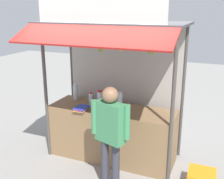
# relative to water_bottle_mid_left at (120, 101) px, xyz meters

# --- Properties ---
(ground_plane) EXTENTS (20.00, 20.00, 0.00)m
(ground_plane) POSITION_rel_water_bottle_mid_left_xyz_m (-0.13, -0.04, -1.12)
(ground_plane) COLOR gray
(stall_counter) EXTENTS (2.27, 0.74, 0.97)m
(stall_counter) POSITION_rel_water_bottle_mid_left_xyz_m (-0.13, -0.04, -0.63)
(stall_counter) COLOR olive
(stall_counter) RESTS_ON ground
(stall_structure) EXTENTS (2.47, 1.67, 2.83)m
(stall_structure) POSITION_rel_water_bottle_mid_left_xyz_m (-0.13, 0.14, 0.61)
(stall_structure) COLOR #4C4742
(stall_structure) RESTS_ON ground
(water_bottle_mid_left) EXTENTS (0.09, 0.09, 0.32)m
(water_bottle_mid_left) POSITION_rel_water_bottle_mid_left_xyz_m (0.00, 0.00, 0.00)
(water_bottle_mid_left) COLOR silver
(water_bottle_mid_left) RESTS_ON stall_counter
(water_bottle_back_left) EXTENTS (0.09, 0.09, 0.31)m
(water_bottle_back_left) POSITION_rel_water_bottle_mid_left_xyz_m (-0.99, 0.15, -0.00)
(water_bottle_back_left) COLOR silver
(water_bottle_back_left) RESTS_ON stall_counter
(water_bottle_front_right) EXTENTS (0.06, 0.06, 0.23)m
(water_bottle_front_right) POSITION_rel_water_bottle_mid_left_xyz_m (-0.27, 0.27, -0.04)
(water_bottle_front_right) COLOR silver
(water_bottle_front_right) RESTS_ON stall_counter
(water_bottle_front_left) EXTENTS (0.07, 0.07, 0.24)m
(water_bottle_front_left) POSITION_rel_water_bottle_mid_left_xyz_m (-0.57, -0.02, -0.03)
(water_bottle_front_left) COLOR silver
(water_bottle_front_left) RESTS_ON stall_counter
(water_bottle_center) EXTENTS (0.08, 0.08, 0.30)m
(water_bottle_center) POSITION_rel_water_bottle_mid_left_xyz_m (-0.40, 0.00, -0.01)
(water_bottle_center) COLOR silver
(water_bottle_center) RESTS_ON stall_counter
(water_bottle_far_right) EXTENTS (0.07, 0.07, 0.24)m
(water_bottle_far_right) POSITION_rel_water_bottle_mid_left_xyz_m (-0.43, 0.15, -0.03)
(water_bottle_far_right) COLOR silver
(water_bottle_far_right) RESTS_ON stall_counter
(magazine_stack_left) EXTENTS (0.23, 0.29, 0.06)m
(magazine_stack_left) POSITION_rel_water_bottle_mid_left_xyz_m (-0.59, -0.32, -0.12)
(magazine_stack_left) COLOR yellow
(magazine_stack_left) RESTS_ON stall_counter
(magazine_stack_rear_center) EXTENTS (0.21, 0.31, 0.04)m
(magazine_stack_rear_center) POSITION_rel_water_bottle_mid_left_xyz_m (0.02, -0.22, -0.13)
(magazine_stack_rear_center) COLOR black
(magazine_stack_rear_center) RESTS_ON stall_counter
(banana_bunch_inner_left) EXTENTS (0.10, 0.10, 0.24)m
(banana_bunch_inner_left) POSITION_rel_water_bottle_mid_left_xyz_m (-0.84, -0.51, 1.07)
(banana_bunch_inner_left) COLOR #332D23
(banana_bunch_rightmost) EXTENTS (0.10, 0.09, 0.30)m
(banana_bunch_rightmost) POSITION_rel_water_bottle_mid_left_xyz_m (-0.12, -0.51, 1.01)
(banana_bunch_rightmost) COLOR #332D23
(banana_bunch_leftmost) EXTENTS (0.11, 0.11, 0.29)m
(banana_bunch_leftmost) POSITION_rel_water_bottle_mid_left_xyz_m (0.66, -0.51, 1.03)
(banana_bunch_leftmost) COLOR #332D23
(banana_bunch_inner_right) EXTENTS (0.12, 0.12, 0.26)m
(banana_bunch_inner_right) POSITION_rel_water_bottle_mid_left_xyz_m (0.22, -0.51, 1.06)
(banana_bunch_inner_right) COLOR #332D23
(vendor_person) EXTENTS (0.62, 0.33, 1.63)m
(vendor_person) POSITION_rel_water_bottle_mid_left_xyz_m (0.19, -0.87, -0.14)
(vendor_person) COLOR #383842
(vendor_person) RESTS_ON ground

